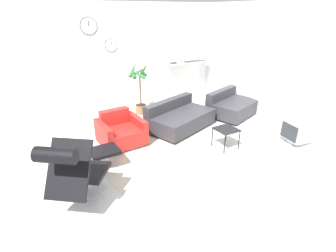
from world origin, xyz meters
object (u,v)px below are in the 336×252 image
(lounge_chair, at_px, (74,168))
(ottoman, at_px, (104,154))
(potted_plant, at_px, (140,90))
(shelf_unit, at_px, (187,60))
(couch_low, at_px, (179,118))
(side_table, at_px, (226,131))
(armchair_red, at_px, (121,132))
(couch_second, at_px, (231,107))
(crt_television, at_px, (297,131))

(lounge_chair, relative_size, ottoman, 2.38)
(potted_plant, height_order, shelf_unit, shelf_unit)
(couch_low, relative_size, shelf_unit, 0.86)
(side_table, distance_m, shelf_unit, 3.36)
(ottoman, relative_size, potted_plant, 0.35)
(lounge_chair, relative_size, couch_low, 0.66)
(lounge_chair, height_order, side_table, lounge_chair)
(armchair_red, xyz_separation_m, shelf_unit, (2.86, 1.85, 0.97))
(couch_low, height_order, couch_second, same)
(lounge_chair, xyz_separation_m, potted_plant, (2.31, 3.00, -0.00))
(ottoman, bearing_deg, potted_plant, 52.31)
(armchair_red, height_order, side_table, armchair_red)
(ottoman, relative_size, shelf_unit, 0.24)
(armchair_red, relative_size, shelf_unit, 0.44)
(ottoman, xyz_separation_m, shelf_unit, (3.43, 2.57, 0.96))
(armchair_red, height_order, potted_plant, potted_plant)
(ottoman, bearing_deg, armchair_red, 51.69)
(lounge_chair, distance_m, crt_television, 4.47)
(lounge_chair, relative_size, side_table, 2.82)
(ottoman, distance_m, side_table, 2.41)
(lounge_chair, relative_size, couch_second, 0.79)
(couch_low, bearing_deg, lounge_chair, 12.43)
(side_table, xyz_separation_m, shelf_unit, (1.07, 3.07, 0.86))
(lounge_chair, xyz_separation_m, armchair_red, (1.21, 1.57, -0.40))
(ottoman, xyz_separation_m, couch_second, (3.71, 0.82, -0.03))
(couch_low, height_order, potted_plant, potted_plant)
(crt_television, bearing_deg, side_table, 77.22)
(ottoman, xyz_separation_m, potted_plant, (1.66, 2.15, 0.39))
(couch_low, xyz_separation_m, couch_second, (1.64, 0.02, 0.00))
(side_table, bearing_deg, couch_low, 102.76)
(couch_second, distance_m, shelf_unit, 2.03)
(lounge_chair, height_order, ottoman, lounge_chair)
(couch_low, distance_m, potted_plant, 1.47)
(lounge_chair, height_order, couch_second, lounge_chair)
(side_table, bearing_deg, shelf_unit, 70.71)
(crt_television, relative_size, potted_plant, 0.39)
(side_table, bearing_deg, potted_plant, 104.70)
(couch_low, relative_size, potted_plant, 1.27)
(couch_second, height_order, potted_plant, potted_plant)
(crt_television, distance_m, shelf_unit, 3.80)
(armchair_red, xyz_separation_m, side_table, (1.79, -1.21, 0.11))
(couch_second, xyz_separation_m, potted_plant, (-2.04, 1.33, 0.42))
(ottoman, distance_m, crt_television, 3.95)
(lounge_chair, distance_m, side_table, 3.04)
(armchair_red, distance_m, potted_plant, 1.85)
(crt_television, bearing_deg, armchair_red, 70.32)
(couch_second, height_order, side_table, couch_second)
(side_table, distance_m, crt_television, 1.56)
(crt_television, xyz_separation_m, potted_plant, (-2.14, 3.24, 0.40))
(lounge_chair, xyz_separation_m, crt_television, (4.45, -0.24, -0.40))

